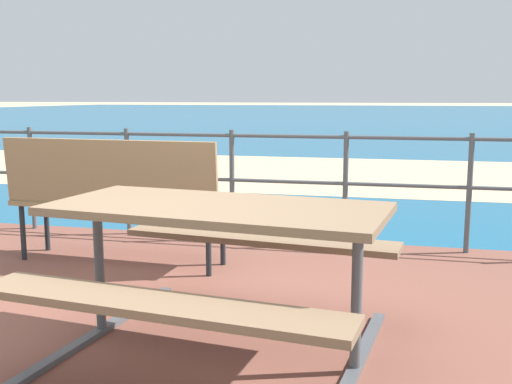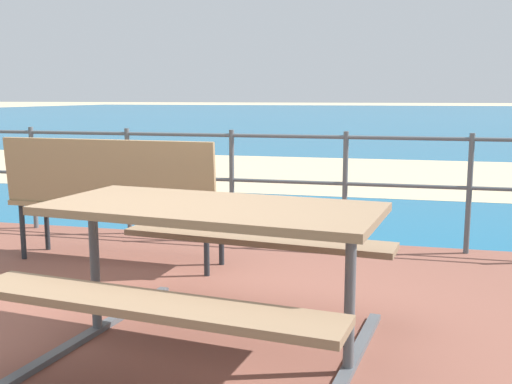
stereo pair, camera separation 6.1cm
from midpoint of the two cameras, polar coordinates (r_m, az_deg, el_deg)
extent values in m
plane|color=tan|center=(3.20, -14.59, -15.52)|extent=(240.00, 240.00, 0.00)
cube|color=brown|center=(3.18, -14.62, -15.03)|extent=(6.40, 5.20, 0.06)
cube|color=#145B84|center=(42.58, 12.14, 7.10)|extent=(90.00, 90.00, 0.01)
cube|color=tan|center=(10.48, 6.02, 1.84)|extent=(54.01, 5.05, 0.01)
cube|color=#7A6047|center=(2.89, -3.67, -1.58)|extent=(1.68, 0.93, 0.04)
cube|color=#7A6047|center=(2.45, -9.49, -10.45)|extent=(1.62, 0.45, 0.04)
cube|color=#7A6047|center=(3.49, 0.45, -4.43)|extent=(1.62, 0.45, 0.04)
cylinder|color=#4C5156|center=(3.31, -14.49, -6.90)|extent=(0.06, 0.06, 0.72)
cube|color=#4C5156|center=(3.42, -14.26, -12.49)|extent=(0.23, 1.45, 0.03)
cylinder|color=#4C5156|center=(2.78, 9.50, -9.82)|extent=(0.06, 0.06, 0.72)
cube|color=#4C5156|center=(2.91, 9.31, -16.28)|extent=(0.23, 1.45, 0.03)
cube|color=#8C704C|center=(4.66, -12.45, -1.10)|extent=(1.71, 0.49, 0.04)
cube|color=#8C704C|center=(4.46, -13.70, 1.80)|extent=(1.69, 0.15, 0.48)
cylinder|color=#1E2328|center=(4.52, -2.91, -4.12)|extent=(0.04, 0.04, 0.45)
cylinder|color=#1E2328|center=(4.25, -4.29, -4.99)|extent=(0.04, 0.04, 0.45)
cylinder|color=#1E2328|center=(5.23, -18.88, -2.78)|extent=(0.04, 0.04, 0.45)
cylinder|color=#1E2328|center=(5.00, -20.89, -3.43)|extent=(0.04, 0.04, 0.45)
cylinder|color=#4C5156|center=(6.10, -20.04, 1.25)|extent=(0.04, 0.04, 0.97)
cylinder|color=#4C5156|center=(5.61, -11.68, 0.98)|extent=(0.04, 0.04, 0.97)
cylinder|color=#4C5156|center=(5.26, -1.97, 0.64)|extent=(0.04, 0.04, 0.97)
cylinder|color=#4C5156|center=(5.08, 8.75, 0.24)|extent=(0.04, 0.04, 0.97)
cylinder|color=#4C5156|center=(5.09, 19.84, -0.18)|extent=(0.04, 0.04, 0.97)
cylinder|color=#4C5156|center=(5.21, -2.00, 5.38)|extent=(5.90, 0.03, 0.03)
cylinder|color=#4C5156|center=(5.25, -1.97, 1.16)|extent=(5.90, 0.03, 0.03)
camera|label=1|loc=(0.03, -89.68, 0.05)|focal=42.26mm
camera|label=2|loc=(0.03, 90.32, -0.05)|focal=42.26mm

